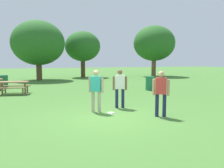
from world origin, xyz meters
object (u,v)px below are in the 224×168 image
object	(u,v)px
person_thrower	(161,91)
frisbee	(111,113)
person_bystander	(120,86)
person_catcher	(96,88)
trash_can_beside_table	(150,83)
tree_broad_center	(38,43)
trash_can_further_along	(4,81)
tree_slender_mid	(154,43)
tree_far_right	(83,47)
picnic_table_near	(14,85)

from	to	relation	value
person_thrower	frisbee	size ratio (longest dim) A/B	6.11
person_bystander	person_catcher	bearing A→B (deg)	-162.44
trash_can_beside_table	tree_broad_center	size ratio (longest dim) A/B	0.16
trash_can_further_along	tree_broad_center	xyz separation A→B (m)	(2.94, 6.28, 3.37)
person_thrower	tree_broad_center	xyz separation A→B (m)	(-2.89, 17.95, 2.91)
tree_slender_mid	frisbee	bearing A→B (deg)	-126.57
person_bystander	tree_slender_mid	world-z (taller)	tree_slender_mid
tree_far_right	tree_slender_mid	size ratio (longest dim) A/B	0.85
trash_can_further_along	tree_far_right	distance (m)	12.58
person_bystander	picnic_table_near	world-z (taller)	person_bystander
trash_can_further_along	tree_far_right	bearing A→B (deg)	46.75
person_catcher	picnic_table_near	distance (m)	7.19
trash_can_further_along	person_catcher	bearing A→B (deg)	-68.91
person_catcher	trash_can_further_along	distance (m)	10.86
tree_far_right	frisbee	bearing A→B (deg)	-101.53
person_bystander	tree_far_right	xyz separation A→B (m)	(3.24, 18.60, 2.84)
person_bystander	tree_far_right	distance (m)	19.09
trash_can_further_along	tree_broad_center	bearing A→B (deg)	64.91
person_catcher	trash_can_beside_table	world-z (taller)	person_catcher
trash_can_beside_table	trash_can_further_along	world-z (taller)	same
person_catcher	trash_can_beside_table	size ratio (longest dim) A/B	1.71
frisbee	trash_can_further_along	size ratio (longest dim) A/B	0.28
tree_slender_mid	tree_far_right	bearing A→B (deg)	169.74
picnic_table_near	tree_broad_center	xyz separation A→B (m)	(2.17, 9.95, 3.29)
person_thrower	picnic_table_near	world-z (taller)	person_thrower
person_thrower	frisbee	xyz separation A→B (m)	(-1.45, 1.16, -0.93)
trash_can_further_along	picnic_table_near	bearing A→B (deg)	-78.22
frisbee	trash_can_further_along	bearing A→B (deg)	112.57
person_bystander	picnic_table_near	distance (m)	7.47
tree_broad_center	person_thrower	bearing A→B (deg)	-80.87
frisbee	tree_slender_mid	world-z (taller)	tree_slender_mid
person_thrower	person_catcher	bearing A→B (deg)	141.15
trash_can_further_along	tree_broad_center	size ratio (longest dim) A/B	0.16
person_thrower	tree_far_right	world-z (taller)	tree_far_right
person_catcher	tree_far_right	size ratio (longest dim) A/B	0.29
picnic_table_near	tree_far_right	world-z (taller)	tree_far_right
person_catcher	tree_broad_center	bearing A→B (deg)	93.37
trash_can_beside_table	tree_broad_center	world-z (taller)	tree_broad_center
frisbee	tree_broad_center	distance (m)	17.28
person_catcher	frisbee	world-z (taller)	person_catcher
frisbee	trash_can_beside_table	distance (m)	7.34
person_bystander	tree_broad_center	distance (m)	16.44
person_catcher	tree_far_right	world-z (taller)	tree_far_right
person_catcher	picnic_table_near	xyz separation A→B (m)	(-3.14, 6.46, -0.38)
trash_can_beside_table	tree_far_right	xyz separation A→B (m)	(-1.04, 13.99, 3.30)
tree_slender_mid	trash_can_beside_table	bearing A→B (deg)	-123.43
person_thrower	frisbee	distance (m)	2.08
picnic_table_near	trash_can_further_along	world-z (taller)	trash_can_further_along
trash_can_further_along	tree_far_right	xyz separation A→B (m)	(8.32, 8.84, 3.30)
person_thrower	picnic_table_near	xyz separation A→B (m)	(-5.06, 8.00, -0.38)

